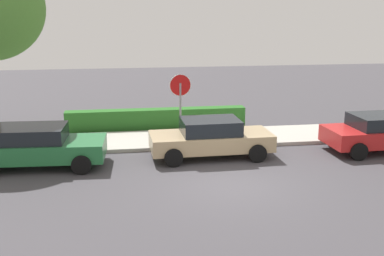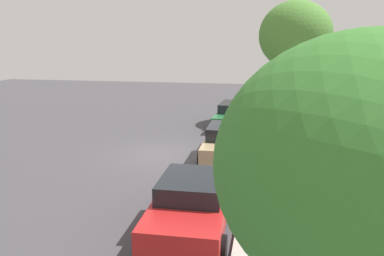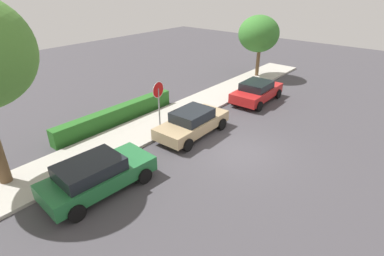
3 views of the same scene
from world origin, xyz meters
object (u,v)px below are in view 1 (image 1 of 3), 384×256
object	(u,v)px
parked_car_green	(37,146)
parked_car_red	(381,132)
stop_sign	(180,97)
parked_car_tan	(211,138)

from	to	relation	value
parked_car_green	parked_car_red	world-z (taller)	parked_car_green
parked_car_green	parked_car_red	distance (m)	12.45
stop_sign	parked_car_green	bearing A→B (deg)	-161.09
stop_sign	parked_car_green	distance (m)	5.51
stop_sign	parked_car_red	size ratio (longest dim) A/B	0.66
stop_sign	parked_car_tan	distance (m)	2.16
parked_car_tan	parked_car_red	distance (m)	6.48
parked_car_green	parked_car_red	size ratio (longest dim) A/B	1.03
parked_car_green	parked_car_red	xyz separation A→B (m)	(12.45, 0.02, -0.02)
stop_sign	parked_car_green	xyz separation A→B (m)	(-5.08, -1.74, -1.23)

